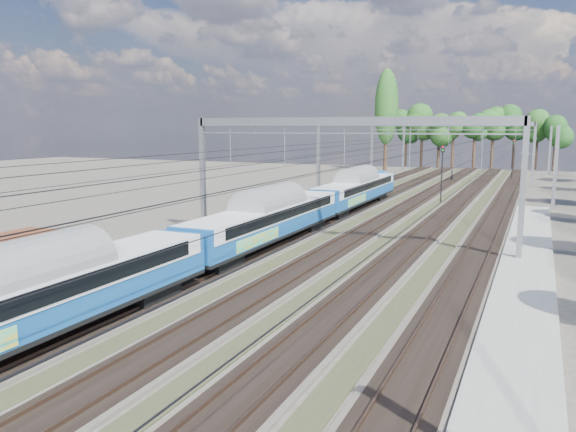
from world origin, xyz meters
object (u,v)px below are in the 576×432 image
at_px(emu_train, 266,214).
at_px(signal_far, 513,154).
at_px(signal_near, 442,167).
at_px(worker, 452,176).

relative_size(emu_train, signal_far, 9.57).
distance_m(emu_train, signal_near, 29.77).
height_order(worker, signal_far, signal_far).
xyz_separation_m(emu_train, worker, (4.48, 56.14, -1.66)).
height_order(worker, signal_near, signal_near).
xyz_separation_m(signal_near, signal_far, (5.82, 32.45, 0.00)).
xyz_separation_m(worker, signal_far, (8.46, 5.17, 3.21)).
bearing_deg(signal_near, signal_far, 60.07).
relative_size(worker, signal_near, 0.26).
bearing_deg(worker, signal_far, -79.22).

